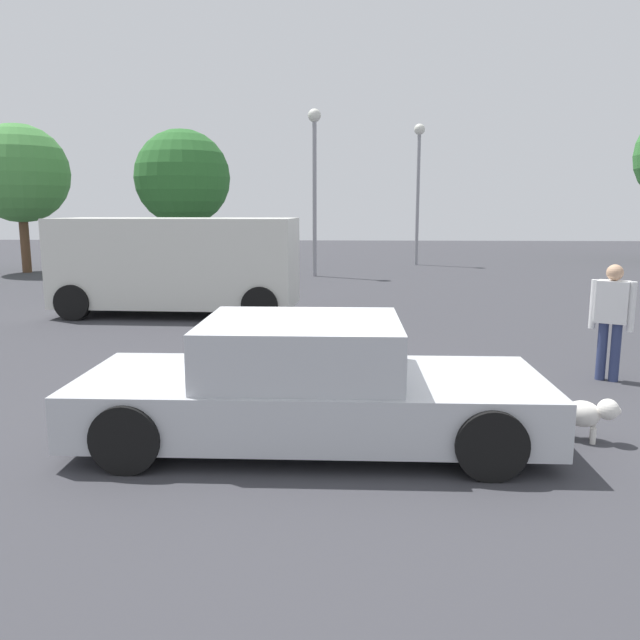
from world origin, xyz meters
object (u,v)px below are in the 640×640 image
at_px(van_white, 178,263).
at_px(light_post_near, 314,162).
at_px(pedestrian, 612,312).
at_px(dog, 588,413).
at_px(sedan_foreground, 309,386).
at_px(light_post_mid, 418,169).

height_order(van_white, light_post_near, light_post_near).
height_order(pedestrian, light_post_near, light_post_near).
relative_size(van_white, pedestrian, 3.29).
bearing_deg(light_post_near, dog, -77.15).
bearing_deg(dog, light_post_near, 122.12).
height_order(sedan_foreground, dog, sedan_foreground).
distance_m(dog, light_post_mid, 20.63).
bearing_deg(van_white, sedan_foreground, -64.04).
bearing_deg(van_white, light_post_near, 74.36).
bearing_deg(light_post_mid, light_post_near, -130.91).
distance_m(sedan_foreground, pedestrian, 4.69).
relative_size(sedan_foreground, light_post_mid, 0.81).
xyz_separation_m(light_post_near, light_post_mid, (4.02, 4.64, 0.05)).
bearing_deg(light_post_near, van_white, -108.00).
relative_size(pedestrian, light_post_near, 0.29).
relative_size(sedan_foreground, pedestrian, 2.89).
height_order(pedestrian, light_post_mid, light_post_mid).
bearing_deg(light_post_near, light_post_mid, 49.09).
height_order(dog, pedestrian, pedestrian).
xyz_separation_m(sedan_foreground, light_post_near, (-0.73, 15.78, 3.30)).
bearing_deg(sedan_foreground, light_post_near, 92.83).
height_order(dog, light_post_mid, light_post_mid).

